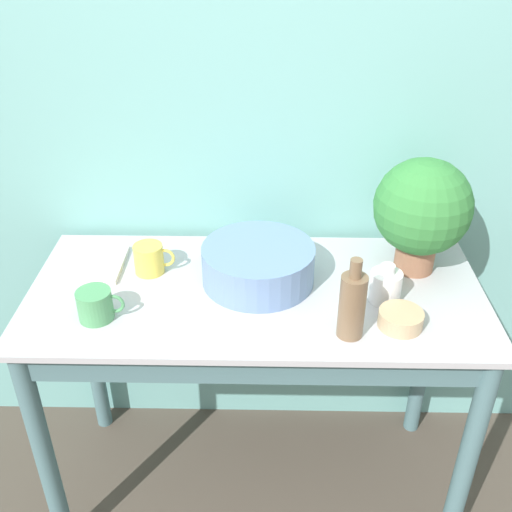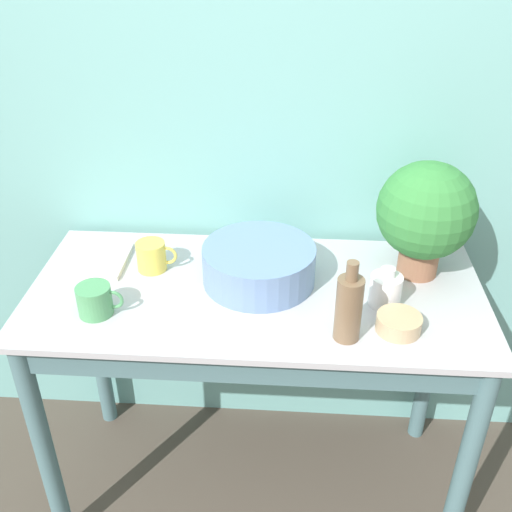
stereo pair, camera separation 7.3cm
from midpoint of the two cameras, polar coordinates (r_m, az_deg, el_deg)
wall_back at (r=2.03m, az=1.80°, el=10.39°), size 6.00×0.05×2.40m
counter_table at (r=1.92m, az=1.05°, el=-8.01°), size 1.39×0.65×0.88m
potted_plant at (r=1.89m, az=16.96°, el=3.93°), size 0.30×0.30×0.37m
bowl_wash_large at (r=1.84m, az=1.43°, el=-0.82°), size 0.35×0.35×0.12m
bottle_tall at (r=1.62m, az=10.12°, el=-4.85°), size 0.07×0.07×0.24m
bottle_short at (r=1.80m, az=13.39°, el=-3.11°), size 0.09×0.09×0.12m
mug_yellow at (r=1.93m, az=-8.80°, el=-0.02°), size 0.13×0.09×0.10m
mug_green at (r=1.76m, az=-13.91°, el=-4.13°), size 0.13×0.10×0.09m
bowl_small_tan at (r=1.72m, az=14.64°, el=-6.24°), size 0.13×0.13×0.05m
tray_board at (r=2.02m, az=-13.96°, el=-0.38°), size 0.20×0.22×0.02m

